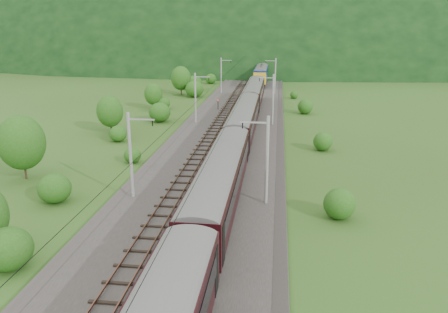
# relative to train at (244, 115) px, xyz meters

# --- Properties ---
(ground) EXTENTS (600.00, 600.00, 0.00)m
(ground) POSITION_rel_train_xyz_m (-2.40, -22.09, -3.73)
(ground) COLOR #314B17
(ground) RESTS_ON ground
(railbed) EXTENTS (14.00, 220.00, 0.30)m
(railbed) POSITION_rel_train_xyz_m (-2.40, -12.09, -3.58)
(railbed) COLOR #38332D
(railbed) RESTS_ON ground
(track_left) EXTENTS (2.40, 220.00, 0.27)m
(track_left) POSITION_rel_train_xyz_m (-4.80, -12.09, -3.36)
(track_left) COLOR brown
(track_left) RESTS_ON railbed
(track_right) EXTENTS (2.40, 220.00, 0.27)m
(track_right) POSITION_rel_train_xyz_m (0.00, -12.09, -3.36)
(track_right) COLOR brown
(track_right) RESTS_ON railbed
(catenary_left) EXTENTS (2.54, 192.28, 8.00)m
(catenary_left) POSITION_rel_train_xyz_m (-8.52, 9.91, 0.77)
(catenary_left) COLOR gray
(catenary_left) RESTS_ON railbed
(catenary_right) EXTENTS (2.54, 192.28, 8.00)m
(catenary_right) POSITION_rel_train_xyz_m (3.72, 9.91, 0.77)
(catenary_right) COLOR gray
(catenary_right) RESTS_ON railbed
(overhead_wires) EXTENTS (4.83, 198.00, 0.03)m
(overhead_wires) POSITION_rel_train_xyz_m (-2.40, -12.09, 3.37)
(overhead_wires) COLOR black
(overhead_wires) RESTS_ON ground
(mountain_main) EXTENTS (504.00, 360.00, 244.00)m
(mountain_main) POSITION_rel_train_xyz_m (-2.40, 237.91, -3.73)
(mountain_main) COLOR black
(mountain_main) RESTS_ON ground
(mountain_ridge) EXTENTS (336.00, 280.00, 132.00)m
(mountain_ridge) POSITION_rel_train_xyz_m (-122.40, 277.91, -3.73)
(mountain_ridge) COLOR black
(mountain_ridge) RESTS_ON ground
(train) EXTENTS (3.18, 127.92, 5.54)m
(train) POSITION_rel_train_xyz_m (0.00, 0.00, 0.00)
(train) COLOR black
(train) RESTS_ON ground
(hazard_post_near) EXTENTS (0.16, 0.16, 1.47)m
(hazard_post_near) POSITION_rel_train_xyz_m (-2.70, 9.65, -2.70)
(hazard_post_near) COLOR red
(hazard_post_near) RESTS_ON railbed
(hazard_post_far) EXTENTS (0.15, 0.15, 1.37)m
(hazard_post_far) POSITION_rel_train_xyz_m (-1.98, 16.20, -2.75)
(hazard_post_far) COLOR red
(hazard_post_far) RESTS_ON railbed
(signal) EXTENTS (0.21, 0.21, 1.87)m
(signal) POSITION_rel_train_xyz_m (-6.49, 21.17, -2.33)
(signal) COLOR black
(signal) RESTS_ON railbed
(vegetation_left) EXTENTS (12.86, 146.09, 6.90)m
(vegetation_left) POSITION_rel_train_xyz_m (-17.02, -4.17, -0.92)
(vegetation_left) COLOR #244F15
(vegetation_left) RESTS_ON ground
(vegetation_right) EXTENTS (5.54, 102.91, 2.59)m
(vegetation_right) POSITION_rel_train_xyz_m (10.11, -17.57, -2.57)
(vegetation_right) COLOR #244F15
(vegetation_right) RESTS_ON ground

